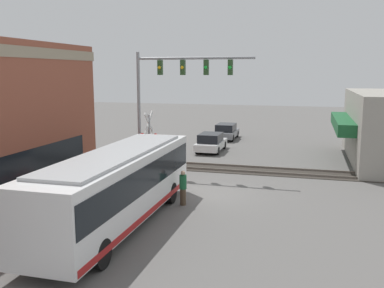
{
  "coord_description": "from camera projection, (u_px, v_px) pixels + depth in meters",
  "views": [
    {
      "loc": [
        -20.8,
        -4.53,
        6.24
      ],
      "look_at": [
        2.74,
        1.89,
        2.11
      ],
      "focal_mm": 40.0,
      "sensor_mm": 36.0,
      "label": 1
    }
  ],
  "objects": [
    {
      "name": "parked_car_white",
      "position": [
        211.0,
        143.0,
        33.8
      ],
      "size": [
        4.25,
        1.82,
        1.46
      ],
      "color": "silver",
      "rests_on": "ground"
    },
    {
      "name": "traffic_signal_gantry",
      "position": [
        173.0,
        82.0,
        26.13
      ],
      "size": [
        0.42,
        7.37,
        7.44
      ],
      "color": "gray",
      "rests_on": "ground"
    },
    {
      "name": "crossing_signal",
      "position": [
        149.0,
        135.0,
        26.88
      ],
      "size": [
        1.41,
        1.18,
        3.81
      ],
      "color": "gray",
      "rests_on": "ground"
    },
    {
      "name": "pedestrian_near_bus",
      "position": [
        183.0,
        188.0,
        20.14
      ],
      "size": [
        0.34,
        0.34,
        1.67
      ],
      "color": "#473828",
      "rests_on": "ground"
    },
    {
      "name": "ground_plane",
      "position": [
        213.0,
        194.0,
        22.0
      ],
      "size": [
        120.0,
        120.0,
        0.0
      ],
      "primitive_type": "plane",
      "color": "#605E5B"
    },
    {
      "name": "rail_track_near",
      "position": [
        233.0,
        169.0,
        27.7
      ],
      "size": [
        2.6,
        60.0,
        0.15
      ],
      "color": "#332D28",
      "rests_on": "ground"
    },
    {
      "name": "parked_car_grey",
      "position": [
        226.0,
        132.0,
        39.97
      ],
      "size": [
        4.28,
        1.82,
        1.46
      ],
      "color": "slate",
      "rests_on": "ground"
    },
    {
      "name": "city_bus",
      "position": [
        118.0,
        185.0,
        17.36
      ],
      "size": [
        11.22,
        2.59,
        3.09
      ],
      "color": "white",
      "rests_on": "ground"
    }
  ]
}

